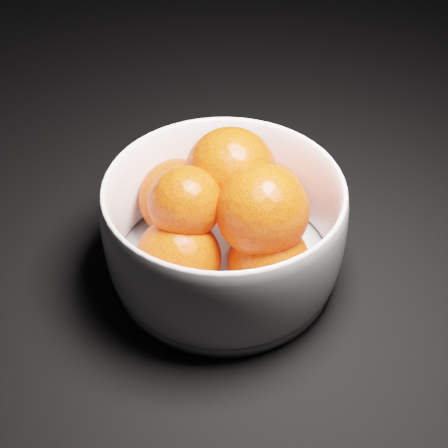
{
  "coord_description": "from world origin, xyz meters",
  "views": [
    {
      "loc": [
        0.21,
        -0.58,
        0.47
      ],
      "look_at": [
        0.25,
        -0.13,
        0.06
      ],
      "focal_mm": 50.0,
      "sensor_mm": 36.0,
      "label": 1
    }
  ],
  "objects": [
    {
      "name": "orange_pile",
      "position": [
        0.25,
        -0.12,
        0.07
      ],
      "size": [
        0.17,
        0.18,
        0.13
      ],
      "color": "#EE3507",
      "rests_on": "bowl"
    },
    {
      "name": "bowl",
      "position": [
        0.25,
        -0.13,
        0.06
      ],
      "size": [
        0.23,
        0.23,
        0.11
      ],
      "rotation": [
        0.0,
        0.0,
        0.02
      ],
      "color": "white",
      "rests_on": "ground"
    }
  ]
}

